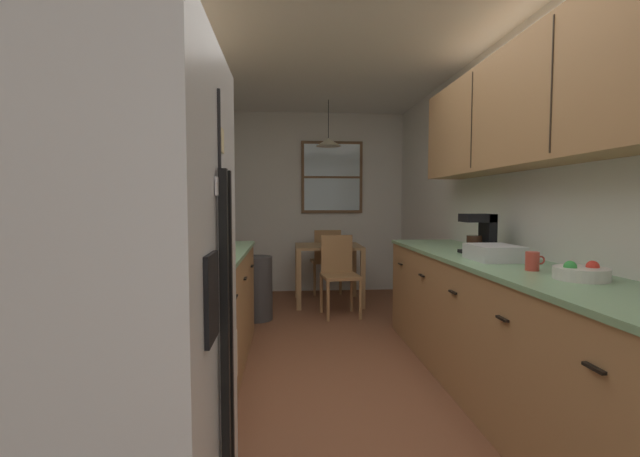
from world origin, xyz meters
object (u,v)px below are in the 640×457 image
at_px(refrigerator, 90,347).
at_px(dish_rack, 494,253).
at_px(dining_table, 328,256).
at_px(table_serving_bowl, 328,243).
at_px(mug_by_coffeemaker, 533,261).
at_px(dining_chair_near, 339,271).
at_px(dining_chair_far, 326,258).
at_px(coffee_maker, 481,233).
at_px(trash_bin, 257,288).
at_px(fruit_bowl, 581,272).
at_px(microwave_over_range, 119,123).
at_px(storage_canister, 173,253).
at_px(stove_range, 152,378).

relative_size(refrigerator, dish_rack, 5.09).
xyz_separation_m(dining_table, table_serving_bowl, (-0.00, -0.04, 0.16)).
xyz_separation_m(refrigerator, mug_by_coffeemaker, (1.91, 1.00, 0.09)).
bearing_deg(refrigerator, mug_by_coffeemaker, 27.64).
height_order(dining_table, dining_chair_near, dining_chair_near).
bearing_deg(dish_rack, dining_chair_near, 109.62).
distance_m(dining_chair_far, dish_rack, 3.38).
bearing_deg(dining_chair_far, coffee_maker, -73.15).
distance_m(trash_bin, table_serving_bowl, 1.16).
distance_m(dining_chair_near, dining_chair_far, 1.14).
distance_m(dining_table, dish_rack, 2.83).
bearing_deg(dining_table, fruit_bowl, -75.10).
relative_size(microwave_over_range, table_serving_bowl, 3.51).
height_order(dining_chair_near, dish_rack, dish_rack).
relative_size(refrigerator, coffee_maker, 5.91).
distance_m(refrigerator, storage_canister, 1.17).
height_order(dining_chair_far, mug_by_coffeemaker, mug_by_coffeemaker).
height_order(microwave_over_range, dining_chair_near, microwave_over_range).
xyz_separation_m(microwave_over_range, table_serving_bowl, (1.26, 3.35, -0.86)).
height_order(dining_chair_near, coffee_maker, coffee_maker).
bearing_deg(table_serving_bowl, mug_by_coffeemaker, -74.86).
distance_m(refrigerator, dining_chair_far, 4.82).
xyz_separation_m(dining_chair_near, coffee_maker, (0.84, -1.75, 0.55)).
height_order(mug_by_coffeemaker, dish_rack, mug_by_coffeemaker).
relative_size(dining_chair_near, mug_by_coffeemaker, 8.23).
distance_m(dining_table, fruit_bowl, 3.53).
xyz_separation_m(mug_by_coffeemaker, dish_rack, (-0.01, 0.42, -0.00)).
height_order(stove_range, storage_canister, stove_range).
distance_m(dining_chair_near, mug_by_coffeemaker, 2.69).
xyz_separation_m(dining_chair_far, dish_rack, (0.79, -3.25, 0.45)).
relative_size(refrigerator, mug_by_coffeemaker, 15.83).
distance_m(microwave_over_range, dish_rack, 2.30).
bearing_deg(fruit_bowl, dining_table, 104.90).
xyz_separation_m(refrigerator, stove_range, (-0.06, 0.72, -0.39)).
distance_m(dining_table, dining_chair_far, 0.58).
bearing_deg(refrigerator, dining_chair_far, 76.62).
xyz_separation_m(dining_chair_near, table_serving_bowl, (-0.07, 0.53, 0.27)).
relative_size(microwave_over_range, dining_chair_near, 0.68).
bearing_deg(storage_canister, table_serving_bowl, 68.46).
xyz_separation_m(dish_rack, table_serving_bowl, (-0.82, 2.64, -0.18)).
distance_m(storage_canister, coffee_maker, 2.15).
xyz_separation_m(refrigerator, dining_table, (1.08, 4.11, -0.26)).
bearing_deg(dining_table, mug_by_coffeemaker, -75.07).
bearing_deg(table_serving_bowl, dining_chair_far, 87.18).
distance_m(microwave_over_range, dining_table, 3.75).
relative_size(trash_bin, table_serving_bowl, 3.95).
distance_m(dining_chair_near, coffee_maker, 2.01).
height_order(stove_range, table_serving_bowl, stove_range).
bearing_deg(microwave_over_range, dining_chair_near, 64.81).
xyz_separation_m(dining_chair_near, trash_bin, (-0.92, -0.14, -0.15)).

